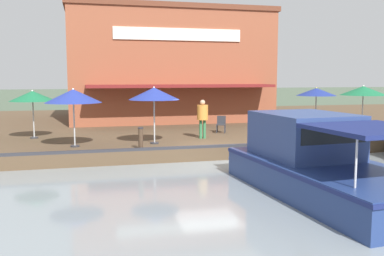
{
  "coord_description": "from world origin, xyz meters",
  "views": [
    {
      "loc": [
        16.06,
        -4.78,
        3.41
      ],
      "look_at": [
        -1.0,
        -0.44,
        1.3
      ],
      "focal_mm": 40.0,
      "sensor_mm": 36.0,
      "label": 1
    }
  ],
  "objects": [
    {
      "name": "quay_deck",
      "position": [
        -11.0,
        0.0,
        0.3
      ],
      "size": [
        22.0,
        56.0,
        0.6
      ],
      "primitive_type": "cube",
      "color": "brown",
      "rests_on": "ground"
    },
    {
      "name": "quay_edge_fender",
      "position": [
        -0.1,
        0.0,
        0.65
      ],
      "size": [
        0.2,
        50.4,
        0.1
      ],
      "primitive_type": "cube",
      "color": "#2D2D33",
      "rests_on": "quay_deck"
    },
    {
      "name": "motorboat_far_downstream",
      "position": [
        4.76,
        1.75,
        0.86
      ],
      "size": [
        8.37,
        3.59,
        2.24
      ],
      "color": "navy",
      "rests_on": "river_water"
    },
    {
      "name": "mooring_post",
      "position": [
        -0.35,
        -2.66,
        1.04
      ],
      "size": [
        0.22,
        0.22,
        0.87
      ],
      "color": "#473323",
      "rests_on": "quay_deck"
    },
    {
      "name": "cafe_chair_facing_river",
      "position": [
        -3.9,
        6.58,
        1.08
      ],
      "size": [
        0.53,
        0.53,
        0.85
      ],
      "color": "#2D2D33",
      "rests_on": "quay_deck"
    },
    {
      "name": "ground_plane",
      "position": [
        0.0,
        0.0,
        0.0
      ],
      "size": [
        220.0,
        220.0,
        0.0
      ],
      "primitive_type": "plane",
      "color": "#4C5B47"
    },
    {
      "name": "patio_umbrella_back_row",
      "position": [
        -4.6,
        -7.02,
        2.54
      ],
      "size": [
        2.05,
        2.05,
        2.22
      ],
      "color": "#B7B7B7",
      "rests_on": "quay_deck"
    },
    {
      "name": "patio_umbrella_mid_patio_right",
      "position": [
        -2.26,
        8.58,
        2.74
      ],
      "size": [
        2.23,
        2.23,
        2.41
      ],
      "color": "#B7B7B7",
      "rests_on": "quay_deck"
    },
    {
      "name": "waterfront_restaurant",
      "position": [
        -13.3,
        0.66,
        4.14
      ],
      "size": [
        11.58,
        12.76,
        7.07
      ],
      "color": "brown",
      "rests_on": "quay_deck"
    },
    {
      "name": "cafe_chair_back_row_seat",
      "position": [
        -3.8,
        8.1,
        1.08
      ],
      "size": [
        0.52,
        0.52,
        0.85
      ],
      "color": "#2D2D33",
      "rests_on": "quay_deck"
    },
    {
      "name": "cafe_chair_under_first_umbrella",
      "position": [
        -4.37,
        1.94,
        1.08
      ],
      "size": [
        0.58,
        0.58,
        0.85
      ],
      "color": "#2D2D33",
      "rests_on": "quay_deck"
    },
    {
      "name": "patio_umbrella_far_corner",
      "position": [
        -1.64,
        -5.16,
        2.65
      ],
      "size": [
        2.24,
        2.24,
        2.36
      ],
      "color": "#B7B7B7",
      "rests_on": "quay_deck"
    },
    {
      "name": "person_near_entrance",
      "position": [
        -2.64,
        0.48,
        1.72
      ],
      "size": [
        0.5,
        0.5,
        1.77
      ],
      "color": "#337547",
      "rests_on": "quay_deck"
    },
    {
      "name": "patio_umbrella_near_quay_edge",
      "position": [
        -1.64,
        -1.91,
        2.71
      ],
      "size": [
        2.14,
        2.14,
        2.41
      ],
      "color": "#B7B7B7",
      "rests_on": "quay_deck"
    },
    {
      "name": "tree_downstream_bank",
      "position": [
        -19.21,
        9.12,
        5.61
      ],
      "size": [
        3.58,
        3.41,
        6.84
      ],
      "color": "brown",
      "rests_on": "quay_deck"
    },
    {
      "name": "patio_umbrella_mid_patio_left",
      "position": [
        -4.57,
        7.37,
        2.61
      ],
      "size": [
        2.12,
        2.12,
        2.26
      ],
      "color": "#B7B7B7",
      "rests_on": "quay_deck"
    }
  ]
}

